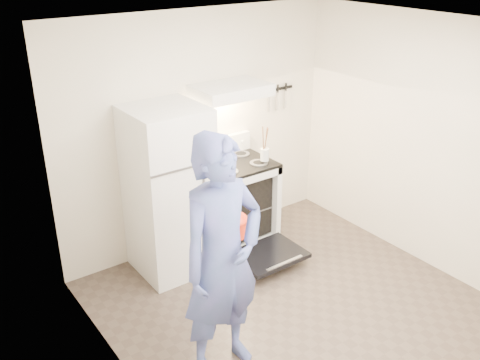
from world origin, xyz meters
The scene contains 15 objects.
floor centered at (0.00, 0.00, 0.00)m, with size 3.60×3.60×0.00m, color #4E4237.
back_wall centered at (0.00, 1.80, 1.25)m, with size 3.20×0.02×2.50m, color beige.
refrigerator centered at (-0.58, 1.45, 0.85)m, with size 0.70×0.70×1.70m, color white.
stove_body centered at (0.23, 1.48, 0.46)m, with size 0.76×0.65×0.92m, color white.
cooktop centered at (0.23, 1.48, 0.94)m, with size 0.76×0.65×0.03m, color black.
backsplash centered at (0.23, 1.76, 1.05)m, with size 0.76×0.07×0.20m, color white.
oven_door centered at (0.23, 0.88, 0.12)m, with size 0.70×0.54×0.04m, color black.
oven_rack centered at (0.23, 1.48, 0.44)m, with size 0.60×0.52×0.01m, color slate.
range_hood centered at (0.23, 1.55, 1.71)m, with size 0.76×0.50×0.12m, color white.
knife_strip centered at (1.05, 1.79, 1.55)m, with size 0.40×0.02×0.03m, color black.
pizza_stone centered at (0.27, 1.39, 0.45)m, with size 0.32×0.32×0.02m, color #806648.
tea_kettle centered at (0.10, 1.70, 1.10)m, with size 0.25×0.21×0.30m, color #BABABF, non-canonical shape.
utensil_jar centered at (0.48, 1.29, 1.05)m, with size 0.09×0.09×0.13m, color silver.
person centered at (-0.94, -0.01, 0.97)m, with size 0.71×0.46×1.94m, color navy.
dutch_oven centered at (-0.68, 0.28, 1.03)m, with size 0.36×0.29×0.23m, color red, non-canonical shape.
Camera 1 is at (-2.76, -2.75, 3.09)m, focal length 40.00 mm.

